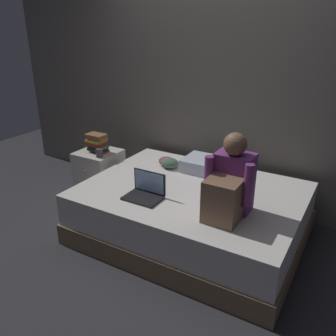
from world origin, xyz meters
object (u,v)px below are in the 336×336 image
mug (99,153)px  clothes_pile (168,162)px  laptop (146,191)px  book_stack (97,143)px  person_sitting (230,185)px  pillow (211,166)px  bed (191,213)px  nightstand (100,174)px

mug → clothes_pile: (0.71, 0.26, -0.06)m
laptop → book_stack: size_ratio=1.34×
person_sitting → mug: (-1.62, 0.34, -0.14)m
pillow → book_stack: book_stack is taller
person_sitting → clothes_pile: size_ratio=2.69×
bed → nightstand: 1.32m
nightstand → clothes_pile: (0.84, 0.14, 0.27)m
person_sitting → clothes_pile: (-0.90, 0.60, -0.20)m
nightstand → clothes_pile: size_ratio=2.32×
bed → nightstand: bearing=170.9°
laptop → clothes_pile: bearing=104.4°
mug → laptop: bearing=-26.2°
book_stack → mug: 0.18m
bed → clothes_pile: bearing=142.4°
nightstand → person_sitting: person_sitting is taller
laptop → clothes_pile: laptop is taller
pillow → clothes_pile: 0.45m
bed → book_stack: 1.38m
bed → pillow: size_ratio=3.57×
pillow → laptop: bearing=-108.1°
nightstand → book_stack: bearing=-46.3°
pillow → person_sitting: bearing=-56.7°
nightstand → person_sitting: size_ratio=0.86×
nightstand → person_sitting: bearing=-14.8°
mug → clothes_pile: size_ratio=0.37×
book_stack → pillow: bearing=11.0°
person_sitting → clothes_pile: 1.10m
book_stack → clothes_pile: book_stack is taller
pillow → mug: mug is taller
bed → book_stack: book_stack is taller
person_sitting → pillow: person_sitting is taller
bed → laptop: laptop is taller
nightstand → pillow: (1.29, 0.24, 0.28)m
bed → pillow: 0.55m
person_sitting → laptop: size_ratio=2.05×
pillow → book_stack: 1.31m
bed → mug: size_ratio=22.22×
nightstand → clothes_pile: bearing=9.6°
nightstand → book_stack: book_stack is taller
nightstand → laptop: 1.20m
bed → laptop: bearing=-128.1°
nightstand → laptop: (1.02, -0.56, 0.27)m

